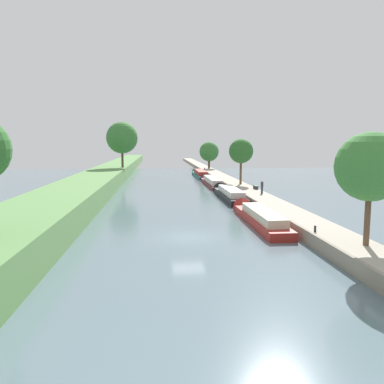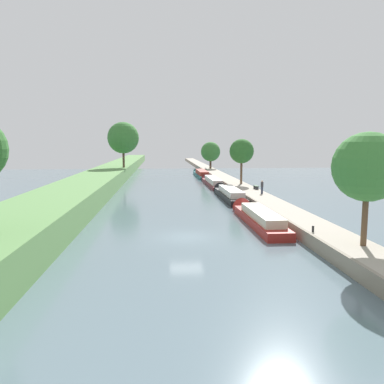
{
  "view_description": "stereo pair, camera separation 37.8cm",
  "coord_description": "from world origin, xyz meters",
  "px_view_note": "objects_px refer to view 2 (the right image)",
  "views": [
    {
      "loc": [
        -2.28,
        -28.55,
        7.16
      ],
      "look_at": [
        2.02,
        19.34,
        1.0
      ],
      "focal_mm": 35.7,
      "sensor_mm": 36.0,
      "label": 1
    },
    {
      "loc": [
        -1.9,
        -28.58,
        7.16
      ],
      "look_at": [
        2.02,
        19.34,
        1.0
      ],
      "focal_mm": 35.7,
      "sensor_mm": 36.0,
      "label": 2
    }
  ],
  "objects_px": {
    "narrowboat_black": "(229,194)",
    "mooring_bollard_near": "(313,229)",
    "narrowboat_red": "(257,217)",
    "mooring_bollard_far": "(206,169)",
    "park_bench": "(256,187)",
    "narrowboat_maroon": "(212,182)",
    "narrowboat_teal": "(201,174)",
    "person_walking": "(262,187)"
  },
  "relations": [
    {
      "from": "park_bench",
      "to": "mooring_bollard_near",
      "type": "bearing_deg",
      "value": -95.15
    },
    {
      "from": "narrowboat_red",
      "to": "park_bench",
      "type": "distance_m",
      "value": 18.22
    },
    {
      "from": "narrowboat_teal",
      "to": "mooring_bollard_near",
      "type": "bearing_deg",
      "value": -87.99
    },
    {
      "from": "narrowboat_black",
      "to": "narrowboat_teal",
      "type": "xyz_separation_m",
      "value": [
        -0.15,
        33.19,
        -0.02
      ]
    },
    {
      "from": "person_walking",
      "to": "mooring_bollard_near",
      "type": "distance_m",
      "value": 20.76
    },
    {
      "from": "person_walking",
      "to": "park_bench",
      "type": "xyz_separation_m",
      "value": [
        0.42,
        4.65,
        -0.53
      ]
    },
    {
      "from": "person_walking",
      "to": "mooring_bollard_near",
      "type": "bearing_deg",
      "value": -95.15
    },
    {
      "from": "person_walking",
      "to": "mooring_bollard_far",
      "type": "bearing_deg",
      "value": 92.45
    },
    {
      "from": "narrowboat_black",
      "to": "person_walking",
      "type": "bearing_deg",
      "value": -35.14
    },
    {
      "from": "narrowboat_maroon",
      "to": "person_walking",
      "type": "height_order",
      "value": "person_walking"
    },
    {
      "from": "mooring_bollard_far",
      "to": "narrowboat_maroon",
      "type": "bearing_deg",
      "value": -94.34
    },
    {
      "from": "narrowboat_black",
      "to": "mooring_bollard_near",
      "type": "bearing_deg",
      "value": -85.5
    },
    {
      "from": "narrowboat_teal",
      "to": "park_bench",
      "type": "height_order",
      "value": "narrowboat_teal"
    },
    {
      "from": "narrowboat_black",
      "to": "narrowboat_maroon",
      "type": "height_order",
      "value": "narrowboat_black"
    },
    {
      "from": "narrowboat_teal",
      "to": "mooring_bollard_near",
      "type": "relative_size",
      "value": 36.76
    },
    {
      "from": "narrowboat_black",
      "to": "mooring_bollard_near",
      "type": "xyz_separation_m",
      "value": [
        1.83,
        -23.26,
        0.56
      ]
    },
    {
      "from": "narrowboat_red",
      "to": "mooring_bollard_near",
      "type": "xyz_separation_m",
      "value": [
        2.03,
        -7.62,
        0.58
      ]
    },
    {
      "from": "narrowboat_maroon",
      "to": "mooring_bollard_near",
      "type": "relative_size",
      "value": 37.94
    },
    {
      "from": "narrowboat_red",
      "to": "park_bench",
      "type": "xyz_separation_m",
      "value": [
        4.31,
        17.69,
        0.71
      ]
    },
    {
      "from": "narrowboat_red",
      "to": "person_walking",
      "type": "bearing_deg",
      "value": 73.39
    },
    {
      "from": "narrowboat_teal",
      "to": "narrowboat_black",
      "type": "bearing_deg",
      "value": -89.74
    },
    {
      "from": "narrowboat_red",
      "to": "mooring_bollard_far",
      "type": "relative_size",
      "value": 30.42
    },
    {
      "from": "narrowboat_red",
      "to": "mooring_bollard_near",
      "type": "height_order",
      "value": "narrowboat_red"
    },
    {
      "from": "mooring_bollard_near",
      "to": "narrowboat_red",
      "type": "bearing_deg",
      "value": 104.92
    },
    {
      "from": "narrowboat_black",
      "to": "park_bench",
      "type": "xyz_separation_m",
      "value": [
        4.11,
        2.05,
        0.68
      ]
    },
    {
      "from": "narrowboat_black",
      "to": "narrowboat_red",
      "type": "bearing_deg",
      "value": -90.73
    },
    {
      "from": "park_bench",
      "to": "narrowboat_maroon",
      "type": "bearing_deg",
      "value": 106.37
    },
    {
      "from": "person_walking",
      "to": "narrowboat_black",
      "type": "bearing_deg",
      "value": 144.86
    },
    {
      "from": "narrowboat_red",
      "to": "mooring_bollard_far",
      "type": "height_order",
      "value": "narrowboat_red"
    },
    {
      "from": "narrowboat_maroon",
      "to": "narrowboat_teal",
      "type": "height_order",
      "value": "narrowboat_teal"
    },
    {
      "from": "mooring_bollard_far",
      "to": "narrowboat_black",
      "type": "bearing_deg",
      "value": -92.56
    },
    {
      "from": "mooring_bollard_far",
      "to": "park_bench",
      "type": "height_order",
      "value": "park_bench"
    },
    {
      "from": "narrowboat_teal",
      "to": "person_walking",
      "type": "distance_m",
      "value": 36.02
    },
    {
      "from": "narrowboat_red",
      "to": "narrowboat_black",
      "type": "distance_m",
      "value": 15.65
    },
    {
      "from": "mooring_bollard_near",
      "to": "narrowboat_black",
      "type": "bearing_deg",
      "value": 94.5
    },
    {
      "from": "narrowboat_red",
      "to": "narrowboat_maroon",
      "type": "distance_m",
      "value": 31.84
    },
    {
      "from": "mooring_bollard_near",
      "to": "mooring_bollard_far",
      "type": "relative_size",
      "value": 1.0
    },
    {
      "from": "mooring_bollard_far",
      "to": "park_bench",
      "type": "bearing_deg",
      "value": -86.64
    },
    {
      "from": "narrowboat_maroon",
      "to": "mooring_bollard_far",
      "type": "relative_size",
      "value": 37.94
    },
    {
      "from": "narrowboat_maroon",
      "to": "person_walking",
      "type": "distance_m",
      "value": 19.2
    },
    {
      "from": "narrowboat_red",
      "to": "park_bench",
      "type": "height_order",
      "value": "narrowboat_red"
    },
    {
      "from": "narrowboat_red",
      "to": "mooring_bollard_near",
      "type": "bearing_deg",
      "value": -75.08
    }
  ]
}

